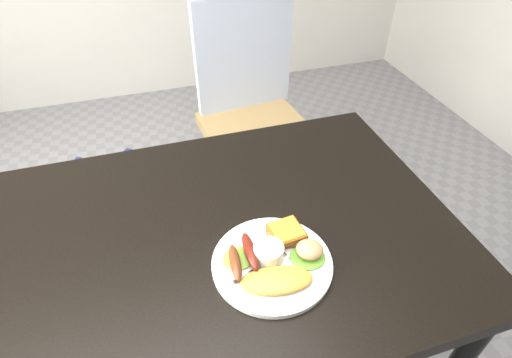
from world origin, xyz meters
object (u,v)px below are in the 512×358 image
at_px(dining_table, 210,238).
at_px(person, 95,161).
at_px(plate, 272,263).
at_px(dining_chair, 257,131).

distance_m(dining_table, person, 0.53).
bearing_deg(plate, person, 123.68).
bearing_deg(plate, dining_chair, 74.70).
height_order(dining_table, dining_chair, dining_table).
height_order(dining_table, person, person).
bearing_deg(dining_table, plate, -49.74).
height_order(dining_chair, person, person).
height_order(dining_table, plate, plate).
bearing_deg(person, dining_chair, -157.44).
bearing_deg(person, dining_table, 114.57).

